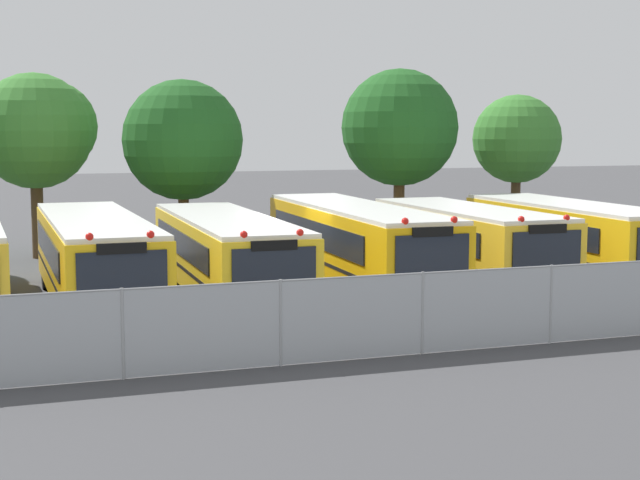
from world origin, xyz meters
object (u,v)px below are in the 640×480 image
Objects in this scene: school_bus_3 at (356,244)px; tree_3 at (397,129)px; traffic_cone at (567,320)px; school_bus_5 at (570,237)px; school_bus_4 at (467,242)px; tree_1 at (40,130)px; tree_2 at (183,142)px; tree_4 at (519,140)px; school_bus_1 at (95,258)px; school_bus_2 at (226,253)px.

tree_3 reaches higher than school_bus_3.
school_bus_3 reaches higher than traffic_cone.
school_bus_4 is at bearing -0.70° from school_bus_5.
tree_1 is (-8.39, 11.01, 3.39)m from school_bus_3.
tree_2 is at bearing 176.15° from tree_3.
school_bus_3 is at bearing -0.40° from school_bus_5.
tree_2 reaches higher than school_bus_3.
school_bus_3 is 14.25m from tree_1.
school_bus_3 is 3.69m from school_bus_4.
school_bus_3 is 1.81× the size of tree_4.
school_bus_3 is 1.15× the size of school_bus_5.
school_bus_2 is at bearing -175.21° from school_bus_1.
tree_2 is (4.27, 9.16, 2.97)m from school_bus_1.
school_bus_1 is 15.04m from school_bus_5.
tree_2 is (-7.09, 9.03, 3.01)m from school_bus_4.
school_bus_3 is 7.37m from school_bus_5.
school_bus_3 is at bearing -120.83° from tree_3.
school_bus_1 is 1.20× the size of school_bus_4.
school_bus_1 is 22.34× the size of traffic_cone.
tree_2 is 17.51m from traffic_cone.
school_bus_5 is at bearing -179.66° from school_bus_3.
tree_2 is (4.99, -2.04, -0.46)m from tree_1.
school_bus_4 is 0.93× the size of school_bus_5.
tree_4 is at bearing -139.94° from school_bus_3.
school_bus_1 reaches higher than school_bus_2.
tree_3 reaches higher than school_bus_2.
school_bus_1 reaches higher than school_bus_4.
school_bus_3 is at bearing -0.88° from school_bus_4.
school_bus_4 reaches higher than traffic_cone.
school_bus_2 is 1.10× the size of school_bus_5.
tree_3 is at bearing -135.95° from school_bus_2.
school_bus_5 is 1.43× the size of tree_1.
school_bus_2 reaches higher than traffic_cone.
school_bus_2 is at bearing -137.31° from tree_3.
school_bus_3 is 1.63× the size of tree_1.
tree_4 is at bearing -155.07° from school_bus_1.
tree_3 is (5.01, 8.40, 3.44)m from school_bus_3.
school_bus_2 is 11.31m from school_bus_5.
traffic_cone is (11.22, -17.89, -4.57)m from tree_1.
tree_3 reaches higher than school_bus_5.
school_bus_2 is 1.74× the size of tree_4.
tree_3 is 5.43m from tree_4.
school_bus_2 is at bearing -1.37° from school_bus_4.
school_bus_5 is 1.58× the size of tree_4.
tree_1 is 19.02m from tree_4.
school_bus_2 is (3.73, 0.32, -0.07)m from school_bus_1.
tree_4 is (13.83, -0.69, 0.04)m from tree_2.
tree_2 is 1.07× the size of tree_4.
school_bus_1 is 11.37m from school_bus_4.
tree_4 reaches higher than traffic_cone.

